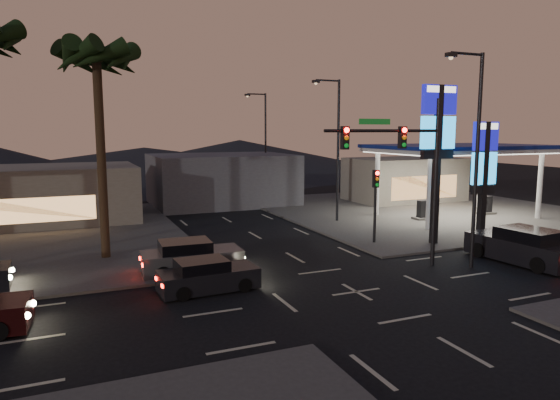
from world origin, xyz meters
name	(u,v)px	position (x,y,z in m)	size (l,w,h in m)	color
ground	(356,292)	(0.00, 0.00, 0.00)	(140.00, 140.00, 0.00)	black
corner_lot_ne	(421,209)	(16.00, 16.00, 0.06)	(24.00, 24.00, 0.12)	#47443F
gas_station	(458,150)	(16.00, 12.00, 5.08)	(12.20, 8.20, 5.47)	silver
convenience_store	(404,180)	(18.00, 21.00, 2.00)	(10.00, 6.00, 4.00)	#726B5B
pylon_sign_tall	(438,133)	(8.50, 5.50, 6.39)	(2.20, 0.35, 9.00)	black
pylon_sign_short	(484,164)	(11.00, 4.50, 4.66)	(1.60, 0.35, 7.00)	black
traffic_signal_mast	(406,159)	(3.76, 1.99, 5.23)	(6.10, 0.39, 8.00)	black
pedestal_signal	(376,194)	(5.50, 6.98, 2.92)	(0.32, 0.39, 4.30)	black
streetlight_near	(474,148)	(6.79, 1.00, 5.72)	(2.14, 0.25, 10.00)	black
streetlight_mid	(336,142)	(6.79, 14.00, 5.72)	(2.14, 0.25, 10.00)	black
streetlight_far	(264,139)	(6.79, 28.00, 5.72)	(2.14, 0.25, 10.00)	black
palm_a	(97,70)	(-9.00, 9.50, 9.43)	(4.41, 4.41, 10.86)	black
building_far_west	(16,196)	(-14.00, 22.00, 2.00)	(16.00, 8.00, 4.00)	#726B5B
building_far_mid	(222,179)	(2.00, 26.00, 2.20)	(12.00, 9.00, 4.40)	#4C4C51
hill_right	(240,156)	(15.00, 60.00, 2.50)	(50.00, 50.00, 5.00)	black
hill_center	(145,161)	(0.00, 60.00, 2.00)	(60.00, 60.00, 4.00)	black
car_lane_a_front	(207,276)	(-5.56, 2.49, 0.62)	(4.19, 1.92, 1.34)	black
car_lane_b_front	(190,258)	(-5.57, 5.41, 0.70)	(4.73, 2.14, 1.52)	#525254
suv_station	(523,247)	(10.01, 0.70, 0.82)	(2.66, 5.44, 1.76)	black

